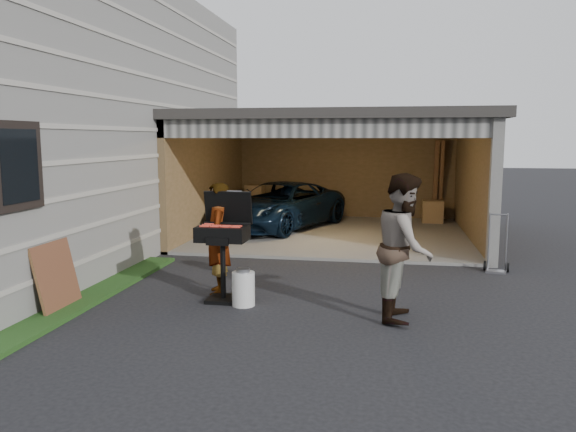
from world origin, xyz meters
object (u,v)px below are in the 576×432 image
propane_tank (243,289)px  plywood_panel (56,277)px  bbq_grill (223,237)px  woman (217,239)px  man (405,247)px  hand_truck (497,261)px  minivan (280,208)px

propane_tank → plywood_panel: size_ratio=0.50×
bbq_grill → plywood_panel: bearing=-157.2°
woman → bbq_grill: bearing=13.9°
woman → bbq_grill: woman is taller
man → hand_truck: bearing=-24.9°
man → woman: bearing=80.6°
propane_tank → plywood_panel: bearing=-164.6°
hand_truck → propane_tank: bearing=-133.0°
woman → propane_tank: 0.96m
bbq_grill → plywood_panel: (-2.10, -0.88, -0.46)m
hand_truck → woman: bearing=-141.6°
woman → hand_truck: 4.98m
woman → man: (2.74, -0.70, 0.11)m
woman → propane_tank: woman is taller
minivan → woman: size_ratio=2.50×
woman → plywood_panel: size_ratio=1.76×
minivan → plywood_panel: minivan is taller
hand_truck → bbq_grill: bearing=-137.2°
woman → man: 2.83m
hand_truck → man: bearing=-108.1°
man → plywood_panel: size_ratio=1.99×
minivan → man: bearing=-45.2°
bbq_grill → propane_tank: size_ratio=3.27×
minivan → hand_truck: bearing=-18.1°
woman → bbq_grill: size_ratio=1.07×
plywood_panel → minivan: bearing=76.7°
man → plywood_panel: man is taller
minivan → plywood_panel: 7.34m
minivan → propane_tank: minivan is taller
minivan → plywood_panel: size_ratio=4.40×
man → minivan: bearing=28.9°
man → hand_truck: man is taller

